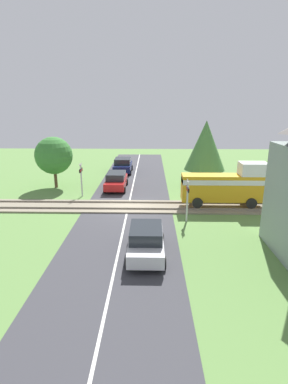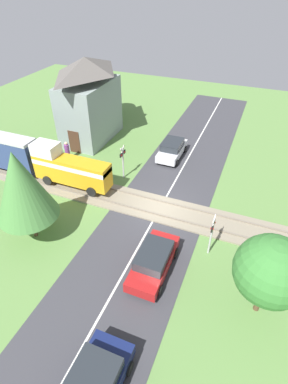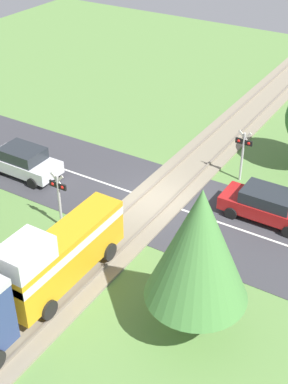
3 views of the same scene
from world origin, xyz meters
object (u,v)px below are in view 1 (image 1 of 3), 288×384
Objects in this scene: car_far_side at (146,240)px; crossing_signal_west_approach at (81,175)px; car_near_crossing at (116,180)px; car_behind_queue at (123,165)px; crossing_signal_east_approach at (188,195)px; pedestrian_by_station at (281,215)px.

car_far_side is 1.42× the size of crossing_signal_west_approach.
car_near_crossing is 12.64m from car_far_side.
car_behind_queue is at bearing 164.06° from crossing_signal_west_approach.
car_behind_queue is 15.41m from crossing_signal_east_approach.
crossing_signal_west_approach is 1.00× the size of crossing_signal_east_approach.
car_far_side reaches higher than car_near_crossing.
crossing_signal_west_approach is at bearing -47.23° from car_near_crossing.
pedestrian_by_station is (6.12, 13.81, -1.05)m from crossing_signal_west_approach.
crossing_signal_east_approach reaches higher than car_behind_queue.
crossing_signal_west_approach is at bearing -15.94° from car_behind_queue.
pedestrian_by_station reaches higher than car_behind_queue.
car_far_side is 2.36× the size of pedestrian_by_station.
car_far_side is 5.36m from crossing_signal_east_approach.
crossing_signal_east_approach is (14.38, 5.46, 0.99)m from car_behind_queue.
car_behind_queue is 1.40× the size of crossing_signal_east_approach.
car_behind_queue is at bearing -171.36° from car_far_side.
crossing_signal_east_approach is (5.33, 8.04, 0.00)m from crossing_signal_west_approach.
car_far_side is 1.42× the size of crossing_signal_east_approach.
crossing_signal_west_approach is 9.65m from crossing_signal_east_approach.
car_near_crossing is 9.52m from crossing_signal_east_approach.
car_far_side is 9.17m from pedestrian_by_station.
car_near_crossing is at bearing -166.83° from car_far_side.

